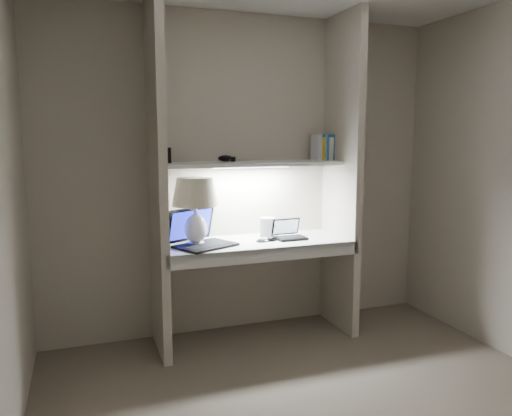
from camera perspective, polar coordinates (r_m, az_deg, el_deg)
name	(u,v)px	position (r m, az deg, el deg)	size (l,w,h in m)	color
back_wall	(244,175)	(3.99, -1.36, 3.78)	(3.20, 0.01, 2.50)	beige
alcove_panel_left	(157,181)	(3.56, -11.20, 3.07)	(0.06, 0.55, 2.50)	beige
alcove_panel_right	(342,175)	(4.04, 9.79, 3.71)	(0.06, 0.55, 2.50)	beige
desk	(256,243)	(3.81, -0.04, -4.05)	(1.40, 0.55, 0.04)	white
desk_apron	(268,255)	(3.58, 1.36, -5.36)	(1.46, 0.03, 0.10)	silver
shelf	(251,164)	(3.82, -0.52, 5.07)	(1.40, 0.36, 0.03)	silver
strip_light	(251,167)	(3.82, -0.52, 4.74)	(0.60, 0.04, 0.01)	white
table_lamp	(195,200)	(3.63, -6.96, 0.94)	(0.34, 0.34, 0.50)	white
laptop_main	(200,237)	(3.65, -6.42, -3.35)	(0.52, 0.49, 0.27)	black
laptop_netbook	(289,234)	(3.89, 3.79, -2.96)	(0.24, 0.21, 0.15)	black
speaker	(267,227)	(3.95, 1.31, -2.19)	(0.11, 0.08, 0.15)	silver
mouse	(272,238)	(3.81, 1.89, -3.49)	(0.10, 0.06, 0.04)	black
cable_coil	(264,240)	(3.79, 0.87, -3.70)	(0.10, 0.10, 0.01)	black
sticky_note	(172,247)	(3.65, -9.61, -4.37)	(0.07, 0.07, 0.00)	yellow
book_row	(325,148)	(4.11, 7.85, 6.81)	(0.20, 0.14, 0.21)	silver
shelf_box	(166,155)	(3.70, -10.22, 5.95)	(0.07, 0.05, 0.11)	black
shelf_gadget	(225,158)	(3.84, -3.51, 5.68)	(0.12, 0.08, 0.05)	black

